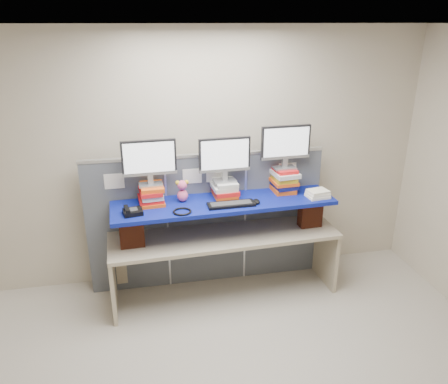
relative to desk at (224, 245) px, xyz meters
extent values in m
cube|color=#BFB29D|center=(-0.14, -1.49, 0.82)|extent=(5.00, 4.00, 2.80)
cube|color=silver|center=(-0.14, -1.49, 2.21)|extent=(5.00, 4.00, 0.01)
cube|color=#4A4E57|center=(-1.01, 0.29, 0.17)|extent=(0.85, 0.05, 1.50)
cube|color=#4A4E57|center=(-0.14, 0.29, 0.17)|extent=(0.85, 0.05, 1.50)
cube|color=#4A4E57|center=(0.73, 0.29, 0.17)|extent=(0.85, 0.05, 1.50)
cube|color=silver|center=(-0.14, 0.29, 0.93)|extent=(2.60, 0.06, 0.03)
cube|color=white|center=(-1.09, 0.26, 0.72)|extent=(0.20, 0.00, 0.16)
cube|color=white|center=(-0.29, 0.26, 0.72)|extent=(0.20, 0.00, 0.16)
cube|color=white|center=(-0.04, 0.26, 0.72)|extent=(0.20, 0.00, 0.16)
cube|color=white|center=(0.76, 0.26, 0.72)|extent=(0.20, 0.00, 0.16)
cube|color=tan|center=(0.00, 0.00, 0.13)|extent=(2.43, 0.81, 0.04)
cube|color=tan|center=(-1.18, -0.05, -0.24)|extent=(0.07, 0.65, 0.69)
cube|color=tan|center=(1.18, 0.05, -0.24)|extent=(0.07, 0.65, 0.69)
cube|color=maroon|center=(-0.95, -0.09, 0.31)|extent=(0.24, 0.14, 0.33)
cube|color=maroon|center=(0.95, -0.01, 0.31)|extent=(0.24, 0.14, 0.33)
cube|color=navy|center=(0.00, 0.00, 0.49)|extent=(2.31, 0.67, 0.04)
cube|color=#D95014|center=(-0.72, 0.08, 0.53)|extent=(0.26, 0.29, 0.03)
cube|color=red|center=(-0.74, 0.09, 0.57)|extent=(0.26, 0.29, 0.03)
cube|color=beige|center=(-0.73, 0.09, 0.61)|extent=(0.23, 0.28, 0.05)
cube|color=red|center=(-0.74, 0.08, 0.65)|extent=(0.24, 0.30, 0.04)
cube|color=#D95014|center=(-0.72, 0.10, 0.69)|extent=(0.23, 0.31, 0.04)
cube|color=#D95014|center=(0.03, 0.12, 0.54)|extent=(0.24, 0.29, 0.04)
cube|color=red|center=(0.04, 0.12, 0.58)|extent=(0.26, 0.30, 0.04)
cube|color=beige|center=(0.02, 0.12, 0.62)|extent=(0.26, 0.29, 0.04)
cube|color=beige|center=(0.04, 0.13, 0.67)|extent=(0.23, 0.29, 0.04)
cube|color=#D95014|center=(0.68, 0.15, 0.54)|extent=(0.23, 0.29, 0.05)
cube|color=#11154D|center=(0.69, 0.15, 0.59)|extent=(0.25, 0.30, 0.05)
cube|color=#D95014|center=(0.68, 0.15, 0.63)|extent=(0.27, 0.30, 0.03)
cube|color=#B59518|center=(0.69, 0.14, 0.67)|extent=(0.23, 0.28, 0.05)
cube|color=beige|center=(0.69, 0.14, 0.72)|extent=(0.28, 0.32, 0.04)
cube|color=red|center=(0.69, 0.16, 0.76)|extent=(0.23, 0.28, 0.03)
cube|color=#949398|center=(-0.73, 0.09, 0.72)|extent=(0.24, 0.16, 0.02)
cube|color=#949398|center=(-0.73, 0.09, 0.77)|extent=(0.06, 0.05, 0.10)
cube|color=black|center=(-0.73, 0.09, 1.00)|extent=(0.53, 0.06, 0.35)
cube|color=white|center=(-0.73, 0.07, 1.00)|extent=(0.49, 0.03, 0.31)
cube|color=#949398|center=(0.03, 0.12, 0.69)|extent=(0.24, 0.16, 0.02)
cube|color=#949398|center=(0.03, 0.12, 0.75)|extent=(0.06, 0.05, 0.10)
cube|color=black|center=(0.03, 0.12, 0.97)|extent=(0.53, 0.06, 0.35)
cube|color=white|center=(0.03, 0.10, 0.97)|extent=(0.49, 0.03, 0.31)
cube|color=#949398|center=(0.69, 0.15, 0.78)|extent=(0.24, 0.16, 0.02)
cube|color=#949398|center=(0.69, 0.15, 0.84)|extent=(0.06, 0.05, 0.10)
cube|color=black|center=(0.69, 0.15, 1.06)|extent=(0.53, 0.06, 0.35)
cube|color=white|center=(0.69, 0.13, 1.06)|extent=(0.49, 0.03, 0.31)
cube|color=black|center=(0.05, -0.13, 0.53)|extent=(0.48, 0.17, 0.03)
cube|color=#313133|center=(0.05, -0.13, 0.54)|extent=(0.41, 0.12, 0.00)
ellipsoid|color=black|center=(0.31, -0.11, 0.53)|extent=(0.08, 0.12, 0.04)
cube|color=black|center=(-0.92, -0.15, 0.54)|extent=(0.20, 0.19, 0.04)
cube|color=#313133|center=(-0.92, -0.15, 0.56)|extent=(0.10, 0.10, 0.01)
cube|color=black|center=(-0.97, -0.15, 0.57)|extent=(0.07, 0.16, 0.03)
torus|color=black|center=(-0.45, -0.20, 0.52)|extent=(0.22, 0.22, 0.02)
ellipsoid|color=#E75786|center=(-0.42, 0.08, 0.58)|extent=(0.11, 0.10, 0.13)
sphere|color=#E75786|center=(-0.42, 0.08, 0.69)|extent=(0.10, 0.10, 0.10)
sphere|color=yellow|center=(-0.46, 0.08, 0.72)|extent=(0.04, 0.04, 0.04)
sphere|color=yellow|center=(-0.37, 0.08, 0.72)|extent=(0.04, 0.04, 0.04)
cube|color=white|center=(0.98, -0.09, 0.53)|extent=(0.24, 0.21, 0.03)
cube|color=white|center=(0.98, -0.09, 0.55)|extent=(0.23, 0.20, 0.03)
cube|color=white|center=(0.98, -0.09, 0.58)|extent=(0.22, 0.19, 0.03)
camera|label=1|loc=(-0.81, -4.05, 2.24)|focal=35.00mm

